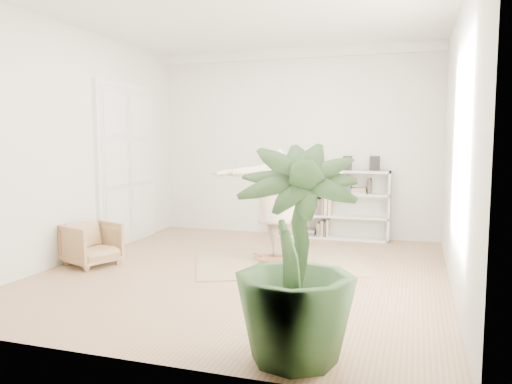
% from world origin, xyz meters
% --- Properties ---
extents(floor, '(6.00, 6.00, 0.00)m').
position_xyz_m(floor, '(0.00, 0.00, 0.00)').
color(floor, '#8C6A48').
rests_on(floor, ground).
extents(room_shell, '(6.00, 6.00, 6.00)m').
position_xyz_m(room_shell, '(0.00, 2.94, 3.51)').
color(room_shell, silver).
rests_on(room_shell, floor).
extents(doors, '(0.09, 1.78, 2.92)m').
position_xyz_m(doors, '(-2.70, 1.30, 1.40)').
color(doors, white).
rests_on(doors, floor).
extents(bookshelf, '(2.20, 0.35, 1.64)m').
position_xyz_m(bookshelf, '(0.74, 2.82, 0.64)').
color(bookshelf, silver).
rests_on(bookshelf, floor).
extents(armchair, '(0.90, 0.89, 0.64)m').
position_xyz_m(armchair, '(-2.30, -0.33, 0.32)').
color(armchair, tan).
rests_on(armchair, floor).
extents(rug, '(3.09, 2.83, 0.02)m').
position_xyz_m(rug, '(0.31, 0.72, 0.01)').
color(rug, tan).
rests_on(rug, floor).
extents(rocker_board, '(0.60, 0.49, 0.11)m').
position_xyz_m(rocker_board, '(0.31, 0.72, 0.07)').
color(rocker_board, brown).
rests_on(rocker_board, rug).
extents(person, '(2.08, 1.32, 1.65)m').
position_xyz_m(person, '(0.31, 0.72, 0.96)').
color(person, beige).
rests_on(person, rocker_board).
extents(houseplant, '(1.26, 1.26, 1.84)m').
position_xyz_m(houseplant, '(1.34, -2.55, 0.92)').
color(houseplant, '#2F4F27').
rests_on(houseplant, floor).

